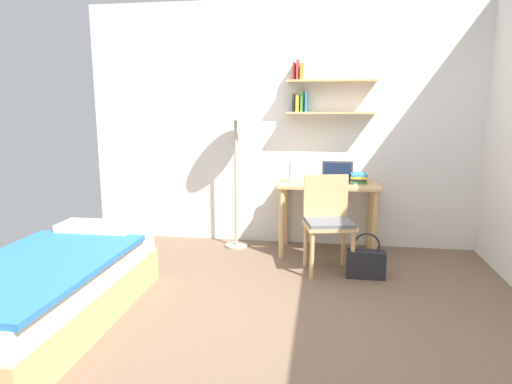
{
  "coord_description": "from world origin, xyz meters",
  "views": [
    {
      "loc": [
        0.4,
        -2.83,
        1.5
      ],
      "look_at": [
        -0.11,
        0.51,
        0.85
      ],
      "focal_mm": 31.29,
      "sensor_mm": 36.0,
      "label": 1
    }
  ],
  "objects_px": {
    "desk": "(328,196)",
    "water_bottle": "(292,172)",
    "laptop": "(337,177)",
    "book_stack": "(359,178)",
    "desk_chair": "(328,218)",
    "handbag": "(366,263)",
    "standing_lamp": "(235,117)",
    "bed": "(47,291)"
  },
  "relations": [
    {
      "from": "desk",
      "to": "laptop",
      "type": "bearing_deg",
      "value": 31.58
    },
    {
      "from": "desk",
      "to": "handbag",
      "type": "distance_m",
      "value": 0.88
    },
    {
      "from": "water_bottle",
      "to": "laptop",
      "type": "bearing_deg",
      "value": 8.91
    },
    {
      "from": "bed",
      "to": "handbag",
      "type": "relative_size",
      "value": 4.57
    },
    {
      "from": "bed",
      "to": "desk",
      "type": "height_order",
      "value": "desk"
    },
    {
      "from": "desk",
      "to": "book_stack",
      "type": "xyz_separation_m",
      "value": [
        0.3,
        0.04,
        0.19
      ]
    },
    {
      "from": "laptop",
      "to": "desk",
      "type": "bearing_deg",
      "value": -148.42
    },
    {
      "from": "desk",
      "to": "laptop",
      "type": "relative_size",
      "value": 3.14
    },
    {
      "from": "water_bottle",
      "to": "book_stack",
      "type": "xyz_separation_m",
      "value": [
        0.68,
        0.06,
        -0.05
      ]
    },
    {
      "from": "standing_lamp",
      "to": "water_bottle",
      "type": "xyz_separation_m",
      "value": [
        0.59,
        -0.06,
        -0.55
      ]
    },
    {
      "from": "bed",
      "to": "handbag",
      "type": "xyz_separation_m",
      "value": [
        2.26,
        1.22,
        -0.1
      ]
    },
    {
      "from": "laptop",
      "to": "water_bottle",
      "type": "bearing_deg",
      "value": -171.09
    },
    {
      "from": "standing_lamp",
      "to": "water_bottle",
      "type": "height_order",
      "value": "standing_lamp"
    },
    {
      "from": "laptop",
      "to": "handbag",
      "type": "distance_m",
      "value": 1.0
    },
    {
      "from": "water_bottle",
      "to": "handbag",
      "type": "height_order",
      "value": "water_bottle"
    },
    {
      "from": "water_bottle",
      "to": "bed",
      "type": "bearing_deg",
      "value": -129.71
    },
    {
      "from": "bed",
      "to": "laptop",
      "type": "bearing_deg",
      "value": 43.92
    },
    {
      "from": "desk",
      "to": "water_bottle",
      "type": "relative_size",
      "value": 4.86
    },
    {
      "from": "desk",
      "to": "desk_chair",
      "type": "bearing_deg",
      "value": -90.31
    },
    {
      "from": "laptop",
      "to": "book_stack",
      "type": "relative_size",
      "value": 1.36
    },
    {
      "from": "desk_chair",
      "to": "laptop",
      "type": "height_order",
      "value": "laptop"
    },
    {
      "from": "desk_chair",
      "to": "book_stack",
      "type": "distance_m",
      "value": 0.7
    },
    {
      "from": "desk_chair",
      "to": "handbag",
      "type": "bearing_deg",
      "value": -22.95
    },
    {
      "from": "book_stack",
      "to": "standing_lamp",
      "type": "bearing_deg",
      "value": -179.87
    },
    {
      "from": "water_bottle",
      "to": "handbag",
      "type": "bearing_deg",
      "value": -41.87
    },
    {
      "from": "desk_chair",
      "to": "handbag",
      "type": "xyz_separation_m",
      "value": [
        0.34,
        -0.15,
        -0.36
      ]
    },
    {
      "from": "bed",
      "to": "standing_lamp",
      "type": "height_order",
      "value": "standing_lamp"
    },
    {
      "from": "standing_lamp",
      "to": "laptop",
      "type": "relative_size",
      "value": 4.98
    },
    {
      "from": "desk_chair",
      "to": "standing_lamp",
      "type": "bearing_deg",
      "value": 150.25
    },
    {
      "from": "laptop",
      "to": "book_stack",
      "type": "height_order",
      "value": "laptop"
    },
    {
      "from": "desk",
      "to": "standing_lamp",
      "type": "distance_m",
      "value": 1.25
    },
    {
      "from": "desk",
      "to": "standing_lamp",
      "type": "bearing_deg",
      "value": 177.82
    },
    {
      "from": "bed",
      "to": "standing_lamp",
      "type": "relative_size",
      "value": 1.18
    },
    {
      "from": "desk_chair",
      "to": "bed",
      "type": "bearing_deg",
      "value": -144.56
    },
    {
      "from": "desk",
      "to": "book_stack",
      "type": "height_order",
      "value": "book_stack"
    },
    {
      "from": "book_stack",
      "to": "handbag",
      "type": "xyz_separation_m",
      "value": [
        0.04,
        -0.7,
        -0.65
      ]
    },
    {
      "from": "water_bottle",
      "to": "book_stack",
      "type": "distance_m",
      "value": 0.68
    },
    {
      "from": "desk",
      "to": "handbag",
      "type": "bearing_deg",
      "value": -62.75
    },
    {
      "from": "desk_chair",
      "to": "standing_lamp",
      "type": "xyz_separation_m",
      "value": [
        -0.97,
        0.55,
        0.9
      ]
    },
    {
      "from": "laptop",
      "to": "water_bottle",
      "type": "distance_m",
      "value": 0.47
    },
    {
      "from": "desk",
      "to": "water_bottle",
      "type": "distance_m",
      "value": 0.45
    },
    {
      "from": "water_bottle",
      "to": "book_stack",
      "type": "relative_size",
      "value": 0.88
    }
  ]
}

